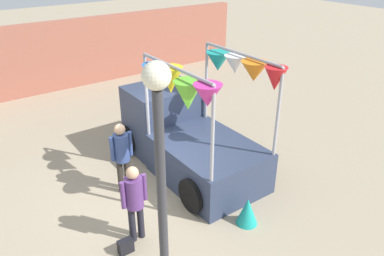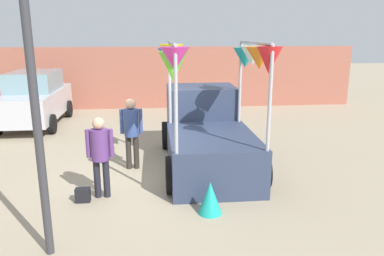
{
  "view_description": "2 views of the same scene",
  "coord_description": "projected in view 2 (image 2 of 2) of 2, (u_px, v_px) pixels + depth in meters",
  "views": [
    {
      "loc": [
        -3.24,
        -6.23,
        5.18
      ],
      "look_at": [
        1.15,
        -0.12,
        1.44
      ],
      "focal_mm": 35.0,
      "sensor_mm": 36.0,
      "label": 1
    },
    {
      "loc": [
        0.23,
        -8.14,
        3.2
      ],
      "look_at": [
        1.0,
        -0.62,
        1.26
      ],
      "focal_mm": 35.0,
      "sensor_mm": 36.0,
      "label": 2
    }
  ],
  "objects": [
    {
      "name": "person_vendor",
      "position": [
        131.0,
        127.0,
        8.81
      ],
      "size": [
        0.53,
        0.34,
        1.71
      ],
      "color": "#2D2823",
      "rests_on": "ground"
    },
    {
      "name": "handbag",
      "position": [
        83.0,
        195.0,
        7.24
      ],
      "size": [
        0.28,
        0.16,
        0.28
      ],
      "primitive_type": "cube",
      "color": "black",
      "rests_on": "ground"
    },
    {
      "name": "folded_kite_bundle_teal",
      "position": [
        210.0,
        198.0,
        6.74
      ],
      "size": [
        0.48,
        0.48,
        0.6
      ],
      "primitive_type": "cone",
      "rotation": [
        0.0,
        0.0,
        0.11
      ],
      "color": "teal",
      "rests_on": "ground"
    },
    {
      "name": "street_lamp",
      "position": [
        32.0,
        74.0,
        4.93
      ],
      "size": [
        0.32,
        0.32,
        4.1
      ],
      "color": "#333338",
      "rests_on": "ground"
    },
    {
      "name": "vendor_truck",
      "position": [
        206.0,
        127.0,
        9.18
      ],
      "size": [
        2.53,
        4.08,
        3.02
      ],
      "color": "#2D3851",
      "rests_on": "ground"
    },
    {
      "name": "person_customer",
      "position": [
        100.0,
        150.0,
        7.25
      ],
      "size": [
        0.53,
        0.34,
        1.63
      ],
      "color": "black",
      "rests_on": "ground"
    },
    {
      "name": "parked_car",
      "position": [
        35.0,
        99.0,
        13.07
      ],
      "size": [
        1.88,
        4.0,
        1.88
      ],
      "color": "#B7B7BC",
      "rests_on": "ground"
    },
    {
      "name": "brick_boundary_wall",
      "position": [
        148.0,
        78.0,
        16.09
      ],
      "size": [
        18.0,
        0.36,
        2.6
      ],
      "primitive_type": "cube",
      "color": "#9E5947",
      "rests_on": "ground"
    },
    {
      "name": "ground_plane",
      "position": [
        146.0,
        175.0,
        8.62
      ],
      "size": [
        60.0,
        60.0,
        0.0
      ],
      "primitive_type": "plane",
      "color": "gray"
    }
  ]
}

